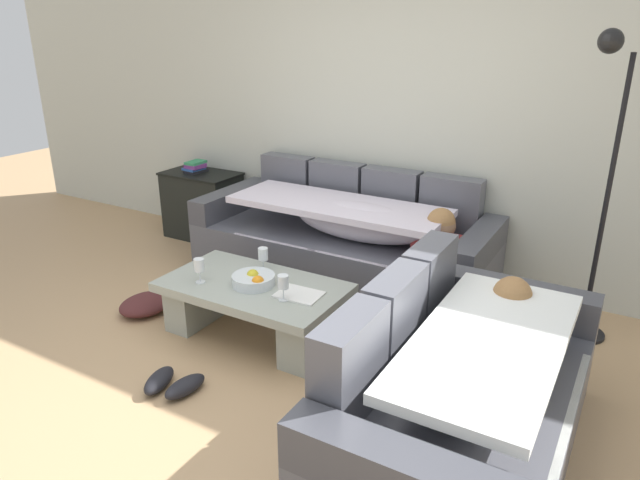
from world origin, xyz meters
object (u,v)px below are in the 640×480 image
Objects in this scene: floor_lamp at (601,174)px; couch_near_window at (463,398)px; wine_glass_far_back at (263,255)px; book_stack_on_cabinet at (195,167)px; fruit_bowl at (254,280)px; open_magazine at (299,294)px; couch_along_wall at (347,243)px; coffee_table at (254,303)px; wine_glass_near_right at (283,283)px; wine_glass_near_left at (199,266)px; pair_of_shoes at (172,383)px; crumpled_garment at (146,304)px; side_cabinet at (203,205)px.

couch_near_window is at bearing -101.84° from floor_lamp.
book_stack_on_cabinet is (-1.56, 1.09, 0.20)m from wine_glass_far_back.
fruit_bowl is 1.31× the size of book_stack_on_cabinet.
wine_glass_far_back is 0.59× the size of open_magazine.
wine_glass_far_back is (-0.08, 0.22, 0.08)m from fruit_bowl.
couch_along_wall is 1.90m from floor_lamp.
fruit_bowl is 0.25m from wine_glass_far_back.
couch_along_wall is at bearing 42.83° from couch_near_window.
coffee_table is at bearing -38.70° from book_stack_on_cabinet.
couch_near_window is at bearing -15.78° from wine_glass_near_right.
pair_of_shoes is at bearing -65.21° from wine_glass_near_left.
wine_glass_near_left is at bearing 114.79° from pair_of_shoes.
wine_glass_near_right is 2.38m from book_stack_on_cabinet.
floor_lamp reaches higher than wine_glass_near_right.
couch_near_window is at bearing -22.16° from wine_glass_far_back.
crumpled_garment is at bearing -172.90° from fruit_bowl.
open_magazine reaches higher than coffee_table.
floor_lamp is (1.84, 1.09, 0.70)m from fruit_bowl.
wine_glass_near_right is at bearing 74.22° from couch_near_window.
wine_glass_near_left is at bearing -157.18° from fruit_bowl.
coffee_table is (-0.13, -1.08, -0.09)m from couch_along_wall.
open_magazine is at bearing -144.74° from floor_lamp.
couch_along_wall reaches higher than open_magazine.
side_cabinet is at bearing 60.59° from couch_near_window.
wine_glass_near_right reaches higher than open_magazine.
wine_glass_near_left is 0.44m from wine_glass_far_back.
pair_of_shoes is (-1.89, -1.82, -1.07)m from floor_lamp.
couch_near_window reaches higher than wine_glass_near_left.
floor_lamp reaches higher than open_magazine.
side_cabinet reaches higher than crumpled_garment.
wine_glass_near_left is at bearing -174.43° from wine_glass_near_right.
wine_glass_far_back is at bearing 67.84° from couch_near_window.
wine_glass_near_right is at bearing -17.73° from coffee_table.
coffee_table is at bearing 140.38° from fruit_bowl.
couch_along_wall is at bearing 50.07° from crumpled_garment.
wine_glass_far_back is 1.06m from pair_of_shoes.
pair_of_shoes is at bearing 100.87° from couch_near_window.
side_cabinet is at bearing 130.63° from wine_glass_near_left.
wine_glass_far_back reaches higher than fruit_bowl.
couch_near_window is (1.41, -1.52, 0.00)m from couch_along_wall.
couch_near_window is 5.11× the size of pair_of_shoes.
floor_lamp is (1.55, 1.17, 0.62)m from wine_glass_near_right.
coffee_table is 0.43m from wine_glass_near_left.
open_magazine is (0.41, -0.20, -0.11)m from wine_glass_far_back.
book_stack_on_cabinet is 2.66m from pair_of_shoes.
crumpled_garment is (-0.82, -0.34, -0.44)m from wine_glass_far_back.
floor_lamp is (3.42, -0.23, 0.80)m from side_cabinet.
open_magazine is 0.92m from pair_of_shoes.
wine_glass_near_left is 1.00× the size of wine_glass_near_right.
fruit_bowl is 1.69× the size of wine_glass_far_back.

